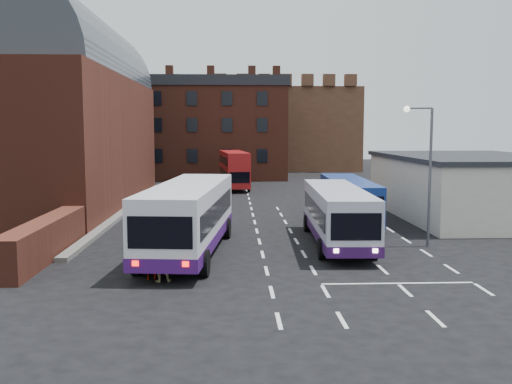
{
  "coord_description": "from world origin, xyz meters",
  "views": [
    {
      "loc": [
        -1.44,
        -24.52,
        6.0
      ],
      "look_at": [
        0.0,
        10.0,
        2.2
      ],
      "focal_mm": 40.0,
      "sensor_mm": 36.0,
      "label": 1
    }
  ],
  "objects_px": {
    "bus_blue": "(349,198)",
    "bus_red_double": "(234,169)",
    "bus_white_outbound": "(189,213)",
    "street_lamp": "(425,162)",
    "pedestrian_beige": "(161,261)",
    "bus_white_inbound": "(337,212)",
    "pedestrian_red": "(151,261)"
  },
  "relations": [
    {
      "from": "street_lamp",
      "to": "pedestrian_beige",
      "type": "height_order",
      "value": "street_lamp"
    },
    {
      "from": "bus_white_inbound",
      "to": "pedestrian_beige",
      "type": "bearing_deg",
      "value": 42.24
    },
    {
      "from": "bus_white_outbound",
      "to": "bus_red_double",
      "type": "distance_m",
      "value": 30.22
    },
    {
      "from": "bus_blue",
      "to": "street_lamp",
      "type": "bearing_deg",
      "value": 109.5
    },
    {
      "from": "bus_blue",
      "to": "bus_red_double",
      "type": "height_order",
      "value": "bus_red_double"
    },
    {
      "from": "bus_white_outbound",
      "to": "pedestrian_beige",
      "type": "distance_m",
      "value": 5.4
    },
    {
      "from": "bus_red_double",
      "to": "pedestrian_beige",
      "type": "height_order",
      "value": "bus_red_double"
    },
    {
      "from": "bus_white_inbound",
      "to": "bus_red_double",
      "type": "height_order",
      "value": "bus_red_double"
    },
    {
      "from": "bus_white_inbound",
      "to": "pedestrian_beige",
      "type": "relative_size",
      "value": 6.45
    },
    {
      "from": "street_lamp",
      "to": "pedestrian_red",
      "type": "distance_m",
      "value": 14.83
    },
    {
      "from": "bus_blue",
      "to": "pedestrian_red",
      "type": "relative_size",
      "value": 6.77
    },
    {
      "from": "bus_blue",
      "to": "pedestrian_beige",
      "type": "distance_m",
      "value": 17.18
    },
    {
      "from": "bus_white_inbound",
      "to": "street_lamp",
      "type": "relative_size",
      "value": 1.52
    },
    {
      "from": "bus_white_inbound",
      "to": "street_lamp",
      "type": "xyz_separation_m",
      "value": [
        4.35,
        -0.65,
        2.59
      ]
    },
    {
      "from": "bus_white_outbound",
      "to": "bus_white_inbound",
      "type": "height_order",
      "value": "bus_white_outbound"
    },
    {
      "from": "pedestrian_red",
      "to": "street_lamp",
      "type": "bearing_deg",
      "value": -173.73
    },
    {
      "from": "bus_red_double",
      "to": "pedestrian_red",
      "type": "xyz_separation_m",
      "value": [
        -3.47,
        -34.95,
        -1.25
      ]
    },
    {
      "from": "bus_white_outbound",
      "to": "bus_blue",
      "type": "distance_m",
      "value": 12.79
    },
    {
      "from": "street_lamp",
      "to": "pedestrian_beige",
      "type": "distance_m",
      "value": 14.58
    },
    {
      "from": "street_lamp",
      "to": "pedestrian_beige",
      "type": "bearing_deg",
      "value": -153.31
    },
    {
      "from": "bus_white_outbound",
      "to": "pedestrian_red",
      "type": "height_order",
      "value": "bus_white_outbound"
    },
    {
      "from": "bus_white_inbound",
      "to": "bus_red_double",
      "type": "xyz_separation_m",
      "value": [
        -5.28,
        28.33,
        0.27
      ]
    },
    {
      "from": "bus_red_double",
      "to": "street_lamp",
      "type": "bearing_deg",
      "value": 102.3
    },
    {
      "from": "bus_blue",
      "to": "pedestrian_red",
      "type": "distance_m",
      "value": 17.14
    },
    {
      "from": "bus_blue",
      "to": "bus_red_double",
      "type": "xyz_separation_m",
      "value": [
        -7.26,
        21.61,
        0.35
      ]
    },
    {
      "from": "bus_white_outbound",
      "to": "pedestrian_beige",
      "type": "xyz_separation_m",
      "value": [
        -0.75,
        -5.22,
        -1.15
      ]
    },
    {
      "from": "bus_red_double",
      "to": "bus_white_inbound",
      "type": "bearing_deg",
      "value": 94.48
    },
    {
      "from": "bus_white_outbound",
      "to": "bus_white_inbound",
      "type": "xyz_separation_m",
      "value": [
        7.55,
        1.8,
        -0.26
      ]
    },
    {
      "from": "bus_blue",
      "to": "bus_white_outbound",
      "type": "bearing_deg",
      "value": 43.48
    },
    {
      "from": "bus_blue",
      "to": "street_lamp",
      "type": "relative_size",
      "value": 1.44
    },
    {
      "from": "street_lamp",
      "to": "bus_white_inbound",
      "type": "bearing_deg",
      "value": 171.44
    },
    {
      "from": "bus_blue",
      "to": "bus_white_inbound",
      "type": "bearing_deg",
      "value": 75.27
    }
  ]
}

